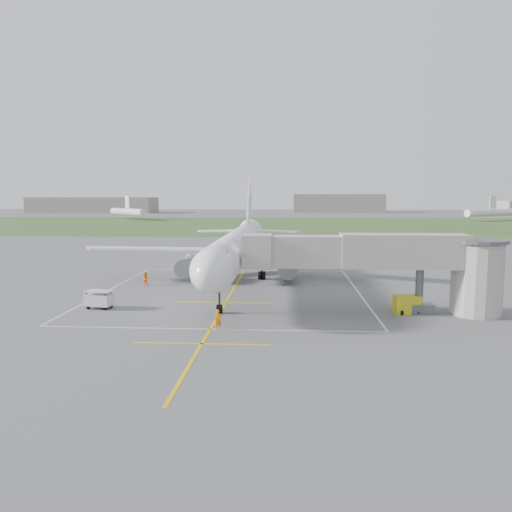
# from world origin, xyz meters

# --- Properties ---
(ground) EXTENTS (700.00, 700.00, 0.00)m
(ground) POSITION_xyz_m (0.00, 0.00, 0.00)
(ground) COLOR #565658
(ground) RESTS_ON ground
(grass_strip) EXTENTS (700.00, 120.00, 0.02)m
(grass_strip) POSITION_xyz_m (0.00, 130.00, 0.01)
(grass_strip) COLOR #385223
(grass_strip) RESTS_ON ground
(apron_markings) EXTENTS (28.20, 60.00, 0.01)m
(apron_markings) POSITION_xyz_m (0.00, -5.82, 0.01)
(apron_markings) COLOR yellow
(apron_markings) RESTS_ON ground
(airliner) EXTENTS (38.93, 46.75, 13.52)m
(airliner) POSITION_xyz_m (-0.00, 0.75, 4.39)
(airliner) COLOR white
(airliner) RESTS_ON ground
(jet_bridge) EXTENTS (23.40, 5.00, 7.20)m
(jet_bridge) POSITION_xyz_m (15.72, -13.50, 4.74)
(jet_bridge) COLOR #A29B93
(jet_bridge) RESTS_ON ground
(gpu_unit) EXTENTS (2.44, 1.92, 1.66)m
(gpu_unit) POSITION_xyz_m (16.95, -13.53, 0.82)
(gpu_unit) COLOR gold
(gpu_unit) RESTS_ON ground
(baggage_cart) EXTENTS (2.68, 1.92, 1.70)m
(baggage_cart) POSITION_xyz_m (-11.59, -13.24, 0.87)
(baggage_cart) COLOR silver
(baggage_cart) RESTS_ON ground
(ramp_worker_nose) EXTENTS (0.68, 0.54, 1.61)m
(ramp_worker_nose) POSITION_xyz_m (0.65, -20.01, 0.81)
(ramp_worker_nose) COLOR orange
(ramp_worker_nose) RESTS_ON ground
(ramp_worker_wing) EXTENTS (0.94, 0.84, 1.61)m
(ramp_worker_wing) POSITION_xyz_m (-10.79, -0.62, 0.81)
(ramp_worker_wing) COLOR orange
(ramp_worker_wing) RESTS_ON ground
(distant_hangars) EXTENTS (345.00, 49.00, 12.00)m
(distant_hangars) POSITION_xyz_m (-16.15, 265.19, 5.17)
(distant_hangars) COLOR gray
(distant_hangars) RESTS_ON ground
(distant_aircraft) EXTENTS (188.61, 25.87, 8.85)m
(distant_aircraft) POSITION_xyz_m (14.19, 165.67, 3.59)
(distant_aircraft) COLOR white
(distant_aircraft) RESTS_ON ground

